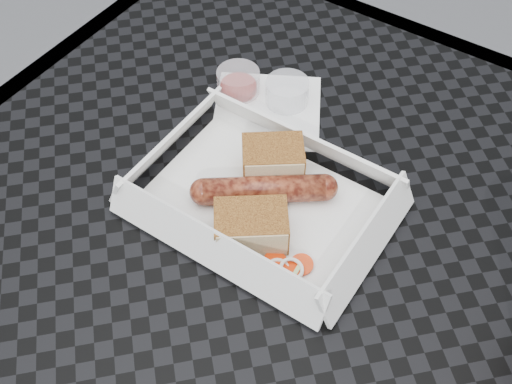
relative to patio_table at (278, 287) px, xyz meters
The scene contains 9 objects.
patio_table is the anchor object (origin of this frame).
food_tray 0.10m from the patio_table, 141.72° to the left, with size 0.22×0.15×0.00m, color white.
bratwurst 0.11m from the patio_table, 138.15° to the left, with size 0.13×0.10×0.03m.
bread_near 0.13m from the patio_table, 126.97° to the left, with size 0.06×0.04×0.04m, color #915D24.
bread_far 0.10m from the patio_table, 165.62° to the right, with size 0.07×0.05×0.04m, color #915D24.
veg_garnish 0.09m from the patio_table, 41.93° to the right, with size 0.03×0.03×0.00m.
napkin 0.20m from the patio_table, 126.60° to the left, with size 0.12×0.12×0.00m, color white.
condiment_cup_sauce 0.24m from the patio_table, 134.76° to the left, with size 0.05×0.05×0.03m, color maroon.
condiment_cup_empty 0.22m from the patio_table, 120.01° to the left, with size 0.05×0.05×0.03m, color silver.
Camera 1 is at (0.17, -0.30, 1.26)m, focal length 45.00 mm.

